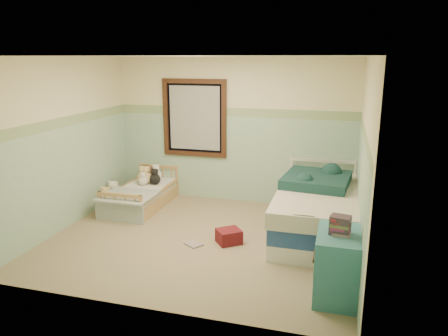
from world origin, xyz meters
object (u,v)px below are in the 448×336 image
(plush_floor_cream, at_px, (114,196))
(dresser, at_px, (337,265))
(plush_floor_tan, at_px, (106,201))
(floor_book, at_px, (194,244))
(twin_bed_frame, at_px, (316,227))
(toddler_bed_frame, at_px, (142,200))
(red_pillow, at_px, (229,236))

(plush_floor_cream, bearing_deg, dresser, -28.00)
(plush_floor_tan, bearing_deg, floor_book, -26.95)
(twin_bed_frame, relative_size, floor_book, 9.36)
(toddler_bed_frame, height_order, plush_floor_cream, plush_floor_cream)
(plush_floor_tan, bearing_deg, toddler_bed_frame, 30.30)
(twin_bed_frame, relative_size, dresser, 3.02)
(floor_book, bearing_deg, plush_floor_tan, -173.69)
(toddler_bed_frame, relative_size, red_pillow, 4.95)
(twin_bed_frame, bearing_deg, floor_book, -152.21)
(floor_book, bearing_deg, twin_bed_frame, 61.05)
(toddler_bed_frame, xyz_separation_m, red_pillow, (1.84, -1.07, -0.00))
(twin_bed_frame, distance_m, floor_book, 1.80)
(plush_floor_cream, relative_size, red_pillow, 0.90)
(plush_floor_tan, relative_size, floor_book, 1.12)
(floor_book, bearing_deg, red_pillow, 56.31)
(toddler_bed_frame, relative_size, twin_bed_frame, 0.71)
(dresser, distance_m, floor_book, 2.10)
(dresser, xyz_separation_m, floor_book, (-1.90, 0.80, -0.35))
(plush_floor_cream, xyz_separation_m, dresser, (3.82, -2.03, 0.22))
(red_pillow, bearing_deg, dresser, -34.35)
(plush_floor_cream, bearing_deg, toddler_bed_frame, 4.32)
(dresser, distance_m, red_pillow, 1.78)
(twin_bed_frame, height_order, dresser, dresser)
(toddler_bed_frame, distance_m, twin_bed_frame, 3.01)
(twin_bed_frame, distance_m, red_pillow, 1.31)
(plush_floor_cream, height_order, twin_bed_frame, plush_floor_cream)
(floor_book, bearing_deg, plush_floor_cream, -179.42)
(toddler_bed_frame, bearing_deg, dresser, -32.12)
(plush_floor_cream, xyz_separation_m, plush_floor_tan, (0.01, -0.26, -0.01))
(plush_floor_tan, distance_m, dresser, 4.20)
(floor_book, bearing_deg, toddler_bed_frame, 170.97)
(dresser, xyz_separation_m, red_pillow, (-1.45, 0.99, -0.26))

